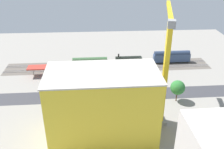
{
  "coord_description": "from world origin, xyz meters",
  "views": [
    {
      "loc": [
        5.36,
        90.65,
        52.45
      ],
      "look_at": [
        -0.35,
        1.51,
        7.35
      ],
      "focal_mm": 40.68,
      "sensor_mm": 36.0,
      "label": 1
    }
  ],
  "objects_px": {
    "parked_car_3": "(85,90)",
    "construction_building": "(103,105)",
    "parked_car_4": "(66,91)",
    "box_truck_1": "(125,105)",
    "street_tree_3": "(59,91)",
    "street_tree_4": "(178,88)",
    "parked_car_1": "(123,89)",
    "parked_car_2": "(104,89)",
    "parked_car_5": "(46,91)",
    "box_truck_0": "(73,104)",
    "passenger_coach": "(172,56)",
    "locomotive": "(130,60)",
    "street_tree_0": "(59,92)",
    "parked_car_0": "(139,88)",
    "freight_coach_far": "(90,63)",
    "street_tree_1": "(126,92)",
    "tower_crane": "(166,60)",
    "platform_canopy_near": "(79,66)",
    "street_tree_2": "(111,92)",
    "traffic_light": "(150,90)"
  },
  "relations": [
    {
      "from": "parked_car_4",
      "to": "parked_car_5",
      "type": "xyz_separation_m",
      "value": [
        7.8,
        -0.43,
        -0.02
      ]
    },
    {
      "from": "parked_car_3",
      "to": "tower_crane",
      "type": "height_order",
      "value": "tower_crane"
    },
    {
      "from": "locomotive",
      "to": "box_truck_0",
      "type": "distance_m",
      "value": 45.79
    },
    {
      "from": "parked_car_0",
      "to": "parked_car_5",
      "type": "bearing_deg",
      "value": -0.29
    },
    {
      "from": "passenger_coach",
      "to": "street_tree_1",
      "type": "distance_m",
      "value": 44.85
    },
    {
      "from": "street_tree_0",
      "to": "parked_car_4",
      "type": "bearing_deg",
      "value": -99.3
    },
    {
      "from": "parked_car_0",
      "to": "parked_car_2",
      "type": "relative_size",
      "value": 0.96
    },
    {
      "from": "box_truck_0",
      "to": "street_tree_4",
      "type": "distance_m",
      "value": 38.84
    },
    {
      "from": "box_truck_0",
      "to": "street_tree_2",
      "type": "height_order",
      "value": "street_tree_2"
    },
    {
      "from": "locomotive",
      "to": "street_tree_0",
      "type": "bearing_deg",
      "value": 49.1
    },
    {
      "from": "box_truck_0",
      "to": "parked_car_5",
      "type": "bearing_deg",
      "value": -45.36
    },
    {
      "from": "street_tree_0",
      "to": "tower_crane",
      "type": "bearing_deg",
      "value": 163.68
    },
    {
      "from": "tower_crane",
      "to": "box_truck_1",
      "type": "height_order",
      "value": "tower_crane"
    },
    {
      "from": "parked_car_4",
      "to": "tower_crane",
      "type": "height_order",
      "value": "tower_crane"
    },
    {
      "from": "platform_canopy_near",
      "to": "parked_car_2",
      "type": "relative_size",
      "value": 9.8
    },
    {
      "from": "street_tree_3",
      "to": "street_tree_4",
      "type": "relative_size",
      "value": 0.93
    },
    {
      "from": "tower_crane",
      "to": "box_truck_0",
      "type": "distance_m",
      "value": 36.84
    },
    {
      "from": "street_tree_0",
      "to": "street_tree_1",
      "type": "distance_m",
      "value": 24.67
    },
    {
      "from": "parked_car_5",
      "to": "parked_car_0",
      "type": "bearing_deg",
      "value": 179.71
    },
    {
      "from": "locomotive",
      "to": "box_truck_1",
      "type": "xyz_separation_m",
      "value": [
        6.75,
        39.71,
        -0.2
      ]
    },
    {
      "from": "locomotive",
      "to": "parked_car_4",
      "type": "xyz_separation_m",
      "value": [
        29.22,
        26.75,
        -1.08
      ]
    },
    {
      "from": "freight_coach_far",
      "to": "parked_car_3",
      "type": "bearing_deg",
      "value": 85.5
    },
    {
      "from": "parked_car_3",
      "to": "street_tree_3",
      "type": "bearing_deg",
      "value": 41.97
    },
    {
      "from": "locomotive",
      "to": "parked_car_3",
      "type": "xyz_separation_m",
      "value": [
        21.42,
        26.14,
        -1.07
      ]
    },
    {
      "from": "parked_car_0",
      "to": "passenger_coach",
      "type": "bearing_deg",
      "value": -127.95
    },
    {
      "from": "construction_building",
      "to": "street_tree_1",
      "type": "distance_m",
      "value": 20.05
    },
    {
      "from": "construction_building",
      "to": "street_tree_4",
      "type": "xyz_separation_m",
      "value": [
        -28.25,
        -17.17,
        -4.78
      ]
    },
    {
      "from": "passenger_coach",
      "to": "parked_car_5",
      "type": "distance_m",
      "value": 63.84
    },
    {
      "from": "parked_car_2",
      "to": "parked_car_5",
      "type": "height_order",
      "value": "parked_car_5"
    },
    {
      "from": "street_tree_2",
      "to": "street_tree_4",
      "type": "bearing_deg",
      "value": -179.77
    },
    {
      "from": "locomotive",
      "to": "construction_building",
      "type": "xyz_separation_m",
      "value": [
        15.07,
        52.66,
        8.68
      ]
    },
    {
      "from": "platform_canopy_near",
      "to": "street_tree_3",
      "type": "height_order",
      "value": "street_tree_3"
    },
    {
      "from": "parked_car_3",
      "to": "construction_building",
      "type": "distance_m",
      "value": 28.97
    },
    {
      "from": "parked_car_5",
      "to": "box_truck_1",
      "type": "bearing_deg",
      "value": 156.14
    },
    {
      "from": "box_truck_1",
      "to": "street_tree_0",
      "type": "xyz_separation_m",
      "value": [
        23.88,
        -4.35,
        3.74
      ]
    },
    {
      "from": "parked_car_4",
      "to": "box_truck_1",
      "type": "height_order",
      "value": "box_truck_1"
    },
    {
      "from": "parked_car_0",
      "to": "street_tree_4",
      "type": "relative_size",
      "value": 0.53
    },
    {
      "from": "construction_building",
      "to": "parked_car_2",
      "type": "bearing_deg",
      "value": -93.48
    },
    {
      "from": "platform_canopy_near",
      "to": "parked_car_1",
      "type": "distance_m",
      "value": 24.34
    },
    {
      "from": "parked_car_5",
      "to": "construction_building",
      "type": "xyz_separation_m",
      "value": [
        -21.95,
        26.34,
        9.78
      ]
    },
    {
      "from": "parked_car_3",
      "to": "street_tree_4",
      "type": "distance_m",
      "value": 36.19
    },
    {
      "from": "street_tree_1",
      "to": "traffic_light",
      "type": "distance_m",
      "value": 9.01
    },
    {
      "from": "platform_canopy_near",
      "to": "street_tree_4",
      "type": "distance_m",
      "value": 45.21
    },
    {
      "from": "freight_coach_far",
      "to": "street_tree_1",
      "type": "distance_m",
      "value": 33.32
    },
    {
      "from": "passenger_coach",
      "to": "parked_car_0",
      "type": "distance_m",
      "value": 33.72
    },
    {
      "from": "tower_crane",
      "to": "street_tree_4",
      "type": "xyz_separation_m",
      "value": [
        -8.54,
        -10.19,
        -15.97
      ]
    },
    {
      "from": "passenger_coach",
      "to": "parked_car_3",
      "type": "height_order",
      "value": "passenger_coach"
    },
    {
      "from": "parked_car_1",
      "to": "parked_car_2",
      "type": "height_order",
      "value": "parked_car_1"
    },
    {
      "from": "parked_car_4",
      "to": "locomotive",
      "type": "bearing_deg",
      "value": -137.53
    },
    {
      "from": "passenger_coach",
      "to": "construction_building",
      "type": "relative_size",
      "value": 0.59
    }
  ]
}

